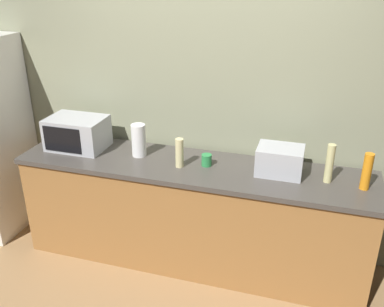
# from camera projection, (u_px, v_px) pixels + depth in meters

# --- Properties ---
(ground_plane) EXTENTS (8.00, 8.00, 0.00)m
(ground_plane) POSITION_uv_depth(u_px,v_px,m) (177.00, 288.00, 3.38)
(ground_plane) COLOR #A87F51
(back_wall) EXTENTS (6.40, 0.10, 2.70)m
(back_wall) POSITION_uv_depth(u_px,v_px,m) (206.00, 96.00, 3.53)
(back_wall) COLOR gray
(back_wall) RESTS_ON ground_plane
(counter_run) EXTENTS (2.84, 0.64, 0.90)m
(counter_run) POSITION_uv_depth(u_px,v_px,m) (192.00, 214.00, 3.54)
(counter_run) COLOR #9E6B38
(counter_run) RESTS_ON ground_plane
(microwave) EXTENTS (0.48, 0.35, 0.27)m
(microwave) POSITION_uv_depth(u_px,v_px,m) (77.00, 133.00, 3.62)
(microwave) COLOR #B7BABF
(microwave) RESTS_ON counter_run
(toaster_oven) EXTENTS (0.34, 0.26, 0.21)m
(toaster_oven) POSITION_uv_depth(u_px,v_px,m) (280.00, 160.00, 3.19)
(toaster_oven) COLOR #B7BABF
(toaster_oven) RESTS_ON counter_run
(paper_towel_roll) EXTENTS (0.12, 0.12, 0.27)m
(paper_towel_roll) POSITION_uv_depth(u_px,v_px,m) (139.00, 140.00, 3.47)
(paper_towel_roll) COLOR white
(paper_towel_roll) RESTS_ON counter_run
(bottle_dish_soap) EXTENTS (0.07, 0.07, 0.27)m
(bottle_dish_soap) POSITION_uv_depth(u_px,v_px,m) (367.00, 172.00, 2.95)
(bottle_dish_soap) COLOR orange
(bottle_dish_soap) RESTS_ON counter_run
(bottle_vinegar) EXTENTS (0.06, 0.06, 0.29)m
(bottle_vinegar) POSITION_uv_depth(u_px,v_px,m) (330.00, 164.00, 3.04)
(bottle_vinegar) COLOR beige
(bottle_vinegar) RESTS_ON counter_run
(bottle_hand_soap) EXTENTS (0.06, 0.06, 0.23)m
(bottle_hand_soap) POSITION_uv_depth(u_px,v_px,m) (179.00, 153.00, 3.28)
(bottle_hand_soap) COLOR beige
(bottle_hand_soap) RESTS_ON counter_run
(mug_green) EXTENTS (0.08, 0.08, 0.09)m
(mug_green) POSITION_uv_depth(u_px,v_px,m) (207.00, 160.00, 3.33)
(mug_green) COLOR #2D8C47
(mug_green) RESTS_ON counter_run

